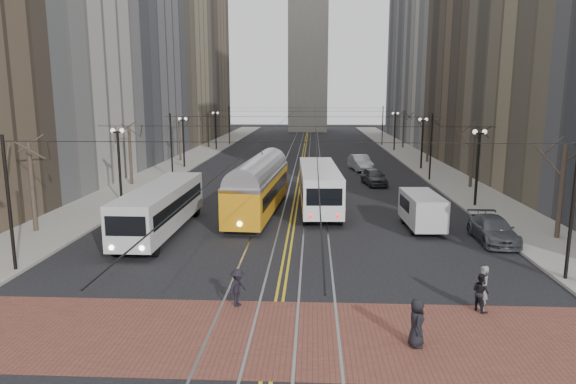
# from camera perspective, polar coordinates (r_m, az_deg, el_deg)

# --- Properties ---
(ground) EXTENTS (260.00, 260.00, 0.00)m
(ground) POSITION_cam_1_polar(r_m,az_deg,el_deg) (22.51, -0.82, -11.12)
(ground) COLOR black
(ground) RESTS_ON ground
(sidewalk_left) EXTENTS (5.00, 140.00, 0.15)m
(sidewalk_left) POSITION_cam_1_polar(r_m,az_deg,el_deg) (68.36, -11.07, 3.53)
(sidewalk_left) COLOR gray
(sidewalk_left) RESTS_ON ground
(sidewalk_right) EXTENTS (5.00, 140.00, 0.15)m
(sidewalk_right) POSITION_cam_1_polar(r_m,az_deg,el_deg) (67.76, 14.44, 3.33)
(sidewalk_right) COLOR gray
(sidewalk_right) RESTS_ON ground
(crosswalk_band) EXTENTS (25.00, 6.00, 0.01)m
(crosswalk_band) POSITION_cam_1_polar(r_m,az_deg,el_deg) (18.86, -1.62, -15.62)
(crosswalk_band) COLOR brown
(crosswalk_band) RESTS_ON ground
(streetcar_rails) EXTENTS (4.80, 130.00, 0.02)m
(streetcar_rails) POSITION_cam_1_polar(r_m,az_deg,el_deg) (66.40, 1.63, 3.45)
(streetcar_rails) COLOR gray
(streetcar_rails) RESTS_ON ground
(centre_lines) EXTENTS (0.42, 130.00, 0.01)m
(centre_lines) POSITION_cam_1_polar(r_m,az_deg,el_deg) (66.40, 1.63, 3.46)
(centre_lines) COLOR gold
(centre_lines) RESTS_ON ground
(building_left_mid) EXTENTS (16.00, 20.00, 34.00)m
(building_left_mid) POSITION_cam_1_polar(r_m,az_deg,el_deg) (72.56, -19.82, 16.92)
(building_left_mid) COLOR slate
(building_left_mid) RESTS_ON ground
(building_left_far) EXTENTS (16.00, 20.00, 40.00)m
(building_left_far) POSITION_cam_1_polar(r_m,az_deg,el_deg) (110.79, -11.72, 16.50)
(building_left_far) COLOR brown
(building_left_far) RESTS_ON ground
(building_right_mid) EXTENTS (16.00, 20.00, 34.00)m
(building_right_mid) POSITION_cam_1_polar(r_m,az_deg,el_deg) (71.61, 23.56, 16.76)
(building_right_mid) COLOR brown
(building_right_mid) RESTS_ON ground
(building_right_far) EXTENTS (16.00, 20.00, 40.00)m
(building_right_far) POSITION_cam_1_polar(r_m,az_deg,el_deg) (110.17, 16.13, 16.35)
(building_right_far) COLOR slate
(building_right_far) RESTS_ON ground
(lamp_posts) EXTENTS (27.60, 57.20, 5.60)m
(lamp_posts) POSITION_cam_1_polar(r_m,az_deg,el_deg) (49.93, 1.26, 4.29)
(lamp_posts) COLOR black
(lamp_posts) RESTS_ON ground
(street_trees) EXTENTS (31.68, 53.28, 5.60)m
(street_trees) POSITION_cam_1_polar(r_m,az_deg,el_deg) (56.39, 1.44, 5.02)
(street_trees) COLOR #382D23
(street_trees) RESTS_ON ground
(trolley_wires) EXTENTS (25.96, 120.00, 6.60)m
(trolley_wires) POSITION_cam_1_polar(r_m,az_deg,el_deg) (55.89, 1.43, 5.98)
(trolley_wires) COLOR black
(trolley_wires) RESTS_ON ground
(transit_bus) EXTENTS (2.56, 11.73, 2.93)m
(transit_bus) POSITION_cam_1_polar(r_m,az_deg,el_deg) (32.32, -13.91, -1.96)
(transit_bus) COLOR #BABABA
(transit_bus) RESTS_ON ground
(streetcar) EXTENTS (3.40, 13.56, 3.16)m
(streetcar) POSITION_cam_1_polar(r_m,az_deg,el_deg) (36.75, -3.24, 0.04)
(streetcar) COLOR orange
(streetcar) RESTS_ON ground
(rear_bus) EXTENTS (3.18, 12.25, 3.17)m
(rear_bus) POSITION_cam_1_polar(r_m,az_deg,el_deg) (38.14, 3.45, 0.43)
(rear_bus) COLOR white
(rear_bus) RESTS_ON ground
(cargo_van) EXTENTS (2.15, 5.18, 2.26)m
(cargo_van) POSITION_cam_1_polar(r_m,az_deg,el_deg) (33.47, 14.65, -2.14)
(cargo_van) COLOR #B9B9B9
(cargo_van) RESTS_ON ground
(sedan_grey) EXTENTS (2.45, 4.77, 1.55)m
(sedan_grey) POSITION_cam_1_polar(r_m,az_deg,el_deg) (49.24, 9.54, 1.68)
(sedan_grey) COLOR #383A3F
(sedan_grey) RESTS_ON ground
(sedan_silver) EXTENTS (2.66, 5.44, 1.72)m
(sedan_silver) POSITION_cam_1_polar(r_m,az_deg,el_deg) (58.82, 8.03, 3.25)
(sedan_silver) COLOR #B2B4BB
(sedan_silver) RESTS_ON ground
(sedan_parked) EXTENTS (2.10, 4.99, 1.44)m
(sedan_parked) POSITION_cam_1_polar(r_m,az_deg,el_deg) (32.04, 21.82, -3.90)
(sedan_parked) COLOR #414449
(sedan_parked) RESTS_ON ground
(pedestrian_a) EXTENTS (0.58, 0.85, 1.68)m
(pedestrian_a) POSITION_cam_1_polar(r_m,az_deg,el_deg) (18.29, 14.10, -13.90)
(pedestrian_a) COLOR black
(pedestrian_a) RESTS_ON crosswalk_band
(pedestrian_b) EXTENTS (0.50, 0.71, 1.83)m
(pedestrian_b) POSITION_cam_1_polar(r_m,az_deg,el_deg) (21.78, 20.80, -10.00)
(pedestrian_b) COLOR slate
(pedestrian_b) RESTS_ON crosswalk_band
(pedestrian_c) EXTENTS (0.88, 0.94, 1.54)m
(pedestrian_c) POSITION_cam_1_polar(r_m,az_deg,el_deg) (21.82, 20.64, -10.36)
(pedestrian_c) COLOR black
(pedestrian_c) RESTS_ON crosswalk_band
(pedestrian_d) EXTENTS (0.95, 1.15, 1.54)m
(pedestrian_d) POSITION_cam_1_polar(r_m,az_deg,el_deg) (21.00, -5.61, -10.53)
(pedestrian_d) COLOR black
(pedestrian_d) RESTS_ON crosswalk_band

